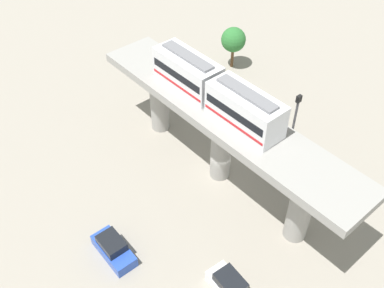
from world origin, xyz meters
name	(u,v)px	position (x,y,z in m)	size (l,w,h in m)	color
ground_plane	(220,174)	(0.00, 0.00, 0.00)	(120.00, 120.00, 0.00)	gray
viaduct	(222,128)	(0.00, 0.00, 5.81)	(5.20, 28.00, 7.73)	#999691
train	(215,90)	(0.00, 1.13, 9.26)	(2.64, 13.55, 3.24)	silver
parked_car_white	(231,287)	(-7.79, -9.43, 0.74)	(2.17, 4.34, 1.76)	white
parked_car_blue	(113,249)	(-12.54, -0.87, 0.74)	(1.90, 4.24, 1.76)	#284CB7
tree_near_viaduct	(233,40)	(13.91, 12.49, 3.74)	(2.99, 2.99, 5.27)	brown
signal_post	(290,140)	(3.40, -4.78, 5.69)	(0.44, 0.28, 10.33)	#4C4C51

